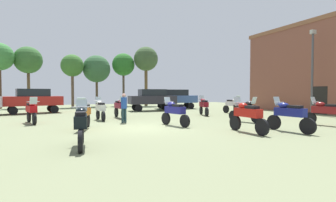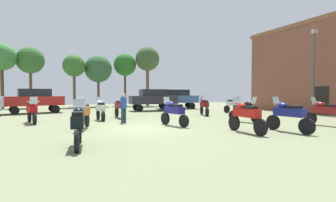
# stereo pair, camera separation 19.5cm
# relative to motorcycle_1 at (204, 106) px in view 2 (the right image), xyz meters

# --- Properties ---
(ground_plane) EXTENTS (44.00, 52.00, 0.02)m
(ground_plane) POSITION_rel_motorcycle_1_xyz_m (-6.17, -4.48, -0.74)
(ground_plane) COLOR #747C58
(motorcycle_1) EXTENTS (0.86, 2.20, 1.48)m
(motorcycle_1) POSITION_rel_motorcycle_1_xyz_m (0.00, 0.00, 0.00)
(motorcycle_1) COLOR black
(motorcycle_1) RESTS_ON ground
(motorcycle_2) EXTENTS (0.62, 2.06, 1.44)m
(motorcycle_2) POSITION_rel_motorcycle_1_xyz_m (-7.59, -0.30, -0.02)
(motorcycle_2) COLOR black
(motorcycle_2) RESTS_ON ground
(motorcycle_3) EXTENTS (0.77, 2.11, 1.45)m
(motorcycle_3) POSITION_rel_motorcycle_1_xyz_m (-0.13, -4.61, -0.01)
(motorcycle_3) COLOR black
(motorcycle_3) RESTS_ON ground
(motorcycle_5) EXTENTS (0.77, 2.13, 1.46)m
(motorcycle_5) POSITION_rel_motorcycle_1_xyz_m (-11.30, -0.38, -0.01)
(motorcycle_5) COLOR black
(motorcycle_5) RESTS_ON ground
(motorcycle_6) EXTENTS (0.62, 2.27, 1.51)m
(motorcycle_6) POSITION_rel_motorcycle_1_xyz_m (-0.89, -8.27, 0.02)
(motorcycle_6) COLOR black
(motorcycle_6) RESTS_ON ground
(motorcycle_7) EXTENTS (0.62, 2.12, 1.48)m
(motorcycle_7) POSITION_rel_motorcycle_1_xyz_m (-9.38, -7.80, -0.00)
(motorcycle_7) COLOR black
(motorcycle_7) RESTS_ON ground
(motorcycle_8) EXTENTS (0.62, 2.09, 1.46)m
(motorcycle_8) POSITION_rel_motorcycle_1_xyz_m (2.92, 0.32, -0.01)
(motorcycle_8) COLOR black
(motorcycle_8) RESTS_ON ground
(motorcycle_9) EXTENTS (0.62, 2.28, 1.48)m
(motorcycle_9) POSITION_rel_motorcycle_1_xyz_m (-6.18, 0.57, 0.00)
(motorcycle_9) COLOR black
(motorcycle_9) RESTS_ON ground
(motorcycle_10) EXTENTS (0.62, 2.29, 1.51)m
(motorcycle_10) POSITION_rel_motorcycle_1_xyz_m (-2.70, -7.70, 0.01)
(motorcycle_10) COLOR black
(motorcycle_10) RESTS_ON ground
(motorcycle_11) EXTENTS (0.82, 2.18, 1.48)m
(motorcycle_11) POSITION_rel_motorcycle_1_xyz_m (-8.88, -3.88, 0.00)
(motorcycle_11) COLOR black
(motorcycle_11) RESTS_ON ground
(motorcycle_12) EXTENTS (0.76, 2.08, 1.47)m
(motorcycle_12) POSITION_rel_motorcycle_1_xyz_m (-4.56, -4.48, -0.01)
(motorcycle_12) COLOR black
(motorcycle_12) RESTS_ON ground
(motorcycle_13) EXTENTS (0.69, 2.25, 1.46)m
(motorcycle_13) POSITION_rel_motorcycle_1_xyz_m (2.56, -7.59, -0.01)
(motorcycle_13) COLOR black
(motorcycle_13) RESTS_ON ground
(car_3) EXTENTS (4.42, 2.11, 2.00)m
(car_3) POSITION_rel_motorcycle_1_xyz_m (-1.83, 6.03, 0.44)
(car_3) COLOR black
(car_3) RESTS_ON ground
(car_4) EXTENTS (4.57, 2.60, 2.00)m
(car_4) POSITION_rel_motorcycle_1_xyz_m (-11.74, 7.24, 0.44)
(car_4) COLOR black
(car_4) RESTS_ON ground
(car_5) EXTENTS (4.56, 2.56, 2.00)m
(car_5) POSITION_rel_motorcycle_1_xyz_m (1.43, 7.76, 0.44)
(car_5) COLOR black
(car_5) RESTS_ON ground
(person_1) EXTENTS (0.42, 0.42, 1.65)m
(person_1) POSITION_rel_motorcycle_1_xyz_m (-6.59, -2.13, 0.23)
(person_1) COLOR #1F373E
(person_1) RESTS_ON ground
(tree_3) EXTENTS (2.85, 2.85, 6.69)m
(tree_3) POSITION_rel_motorcycle_1_xyz_m (-2.06, 15.87, 4.49)
(tree_3) COLOR #4E3F32
(tree_3) RESTS_ON ground
(tree_4) EXTENTS (3.28, 3.28, 6.21)m
(tree_4) POSITION_rel_motorcycle_1_xyz_m (-5.44, 15.66, 3.82)
(tree_4) COLOR brown
(tree_4) RESTS_ON ground
(tree_5) EXTENTS (2.96, 2.96, 6.78)m
(tree_5) POSITION_rel_motorcycle_1_xyz_m (-12.78, 15.95, 4.52)
(tree_5) COLOR brown
(tree_5) RESTS_ON ground
(tree_6) EXTENTS (3.09, 3.09, 7.57)m
(tree_6) POSITION_rel_motorcycle_1_xyz_m (0.65, 14.91, 5.21)
(tree_6) COLOR brown
(tree_6) RESTS_ON ground
(tree_7) EXTENTS (2.85, 2.85, 6.85)m
(tree_7) POSITION_rel_motorcycle_1_xyz_m (-15.34, 15.09, 4.63)
(tree_7) COLOR brown
(tree_7) RESTS_ON ground
(tree_8) EXTENTS (2.52, 2.52, 6.04)m
(tree_8) POSITION_rel_motorcycle_1_xyz_m (-8.26, 14.82, 3.99)
(tree_8) COLOR brown
(tree_8) RESTS_ON ground
(lamp_post) EXTENTS (0.44, 0.24, 6.42)m
(lamp_post) POSITION_rel_motorcycle_1_xyz_m (7.76, -2.99, 2.87)
(lamp_post) COLOR #47474C
(lamp_post) RESTS_ON ground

